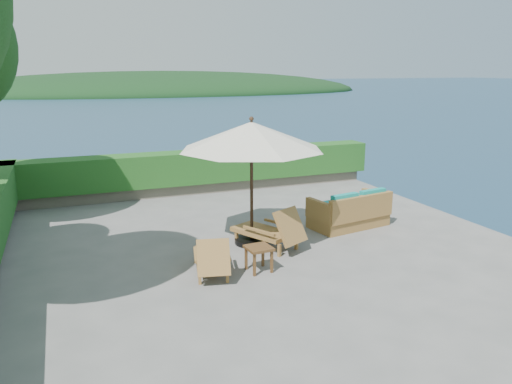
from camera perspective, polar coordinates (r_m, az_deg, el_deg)
name	(u,v)px	position (r m, az deg, el deg)	size (l,w,h in m)	color
ground	(257,249)	(11.27, 0.06, -6.48)	(12.00, 12.00, 0.00)	gray
foundation	(257,311)	(11.90, 0.06, -13.50)	(12.00, 12.00, 3.00)	#50493F
ocean	(257,367)	(12.64, 0.06, -19.34)	(600.00, 600.00, 0.00)	#182F4B
offshore_island	(162,93)	(152.74, -10.69, 11.10)	(126.00, 57.60, 12.60)	black
planter_wall_far	(194,187)	(16.34, -7.14, 0.55)	(12.00, 0.60, 0.36)	#746B5D
hedge_far	(193,167)	(16.20, -7.21, 2.86)	(12.40, 0.90, 1.00)	#144919
patio_umbrella	(252,137)	(11.02, -0.52, 6.29)	(3.35, 3.35, 2.92)	black
lounge_left	(212,257)	(9.82, -5.06, -7.45)	(0.92, 1.59, 0.86)	#986537
lounge_right	(271,230)	(11.19, 1.76, -4.39)	(1.40, 1.86, 0.99)	#986537
side_table	(259,251)	(9.93, 0.33, -6.76)	(0.53, 0.53, 0.52)	brown
wicker_loveseat	(350,213)	(12.88, 10.73, -2.32)	(2.15, 1.35, 0.98)	#986537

